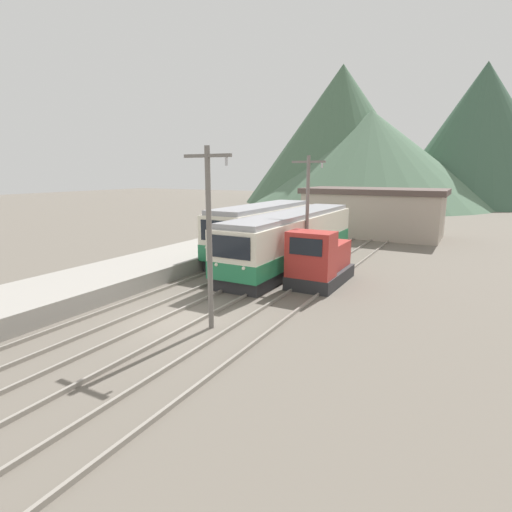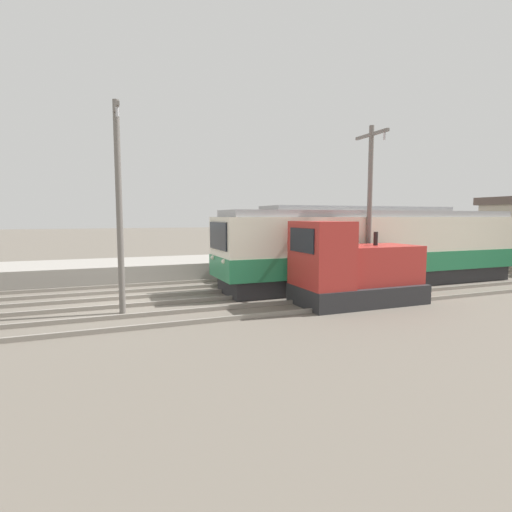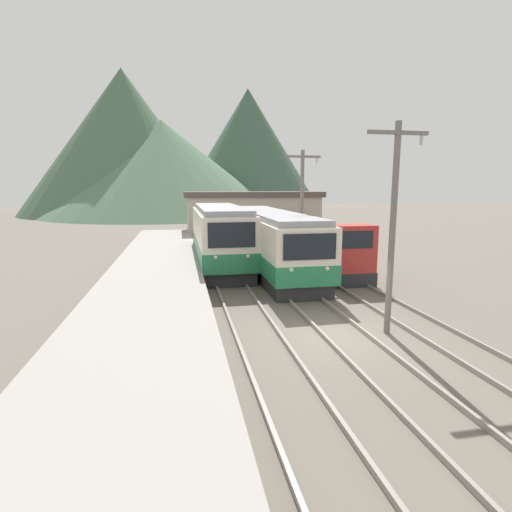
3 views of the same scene
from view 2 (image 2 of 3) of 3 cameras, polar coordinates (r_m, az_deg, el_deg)
The scene contains 10 objects.
ground_plane at distance 15.62m, azimuth -18.80°, elevation -6.33°, with size 200.00×200.00×0.00m, color #665E54.
platform_left at distance 21.72m, azimuth -19.62°, elevation -1.93°, with size 4.50×54.00×0.84m, color gray.
track_left at distance 18.16m, azimuth -19.20°, elevation -4.47°, with size 1.54×60.00×0.14m.
track_center at distance 15.41m, azimuth -18.77°, elevation -6.22°, with size 1.54×60.00×0.14m.
track_right at distance 12.49m, azimuth -18.10°, elevation -8.96°, with size 1.54×60.00×0.14m.
commuter_train_left at distance 22.13m, azimuth 14.43°, elevation 1.72°, with size 2.84×11.20×3.69m.
commuter_train_center at distance 19.24m, azimuth 16.60°, elevation 0.76°, with size 2.84×15.12×3.42m.
shunting_locomotive at distance 14.91m, azimuth 13.56°, elevation -2.04°, with size 2.40×4.68×3.00m.
catenary_mast_near at distance 13.60m, azimuth -19.00°, elevation 7.69°, with size 2.00×0.20×6.80m.
catenary_mast_mid at distance 17.07m, azimuth 15.94°, elevation 7.30°, with size 2.00×0.20×6.80m.
Camera 2 is at (15.29, -0.63, 3.16)m, focal length 28.00 mm.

